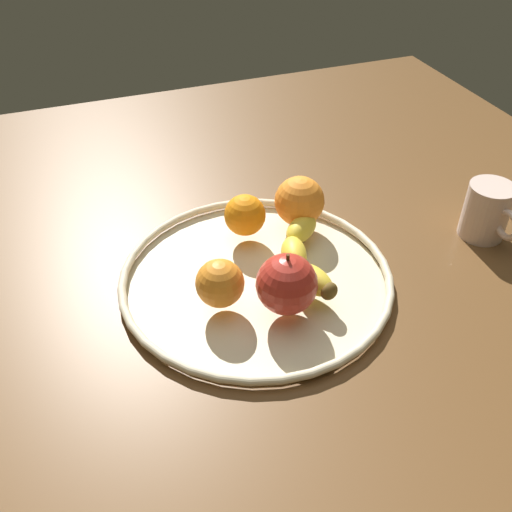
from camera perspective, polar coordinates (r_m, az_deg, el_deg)
The scene contains 8 objects.
ground_plane at distance 83.76cm, azimuth 0.00°, elevation -3.62°, with size 142.22×142.22×4.00cm, color brown.
fruit_bowl at distance 81.82cm, azimuth 0.00°, elevation -2.11°, with size 38.98×38.98×1.80cm.
banana at distance 81.77cm, azimuth 4.75°, elevation 0.15°, with size 18.92×9.94×3.60cm.
apple at distance 73.43cm, azimuth 3.07°, elevation -2.81°, with size 8.06×8.06×8.86cm.
orange_back_right at distance 74.77cm, azimuth -3.61°, elevation -2.72°, with size 6.49×6.49×6.49cm, color orange.
orange_front_right at distance 89.06cm, azimuth 4.35°, elevation 5.47°, with size 7.77×7.77×7.77cm, color orange.
orange_front_left at distance 86.94cm, azimuth -1.11°, elevation 4.09°, with size 6.36×6.36×6.36cm, color orange.
ambient_mug at distance 95.54cm, azimuth 22.04°, elevation 4.12°, with size 10.67×7.01×8.90cm.
Camera 1 is at (57.81, -21.44, 54.69)cm, focal length 40.19 mm.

